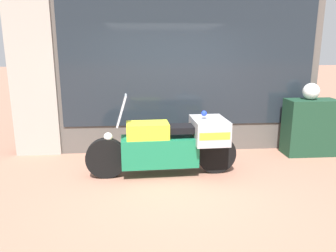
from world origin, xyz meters
TOP-DOWN VIEW (x-y plane):
  - ground_plane at (0.00, 0.00)m, footprint 60.00×60.00m
  - shop_building at (-0.39, 2.00)m, footprint 5.92×0.55m
  - window_display at (0.35, 2.03)m, footprint 4.63×0.30m
  - paramedic_motorcycle at (-0.05, 0.58)m, footprint 2.45×0.78m
  - utility_cabinet at (2.69, 1.40)m, footprint 0.95×0.47m
  - white_helmet at (2.65, 1.41)m, footprint 0.31×0.31m

SIDE VIEW (x-z plane):
  - ground_plane at x=0.00m, z-range 0.00..0.00m
  - window_display at x=0.35m, z-range -0.55..1.52m
  - utility_cabinet at x=2.69m, z-range 0.00..1.08m
  - paramedic_motorcycle at x=-0.05m, z-range -0.13..1.21m
  - white_helmet at x=2.65m, z-range 1.08..1.39m
  - shop_building at x=-0.39m, z-range 0.01..3.57m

